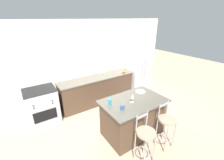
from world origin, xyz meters
TOP-DOWN VIEW (x-y plane):
  - ground_plane at (0.00, 0.00)m, footprint 18.00×18.00m
  - wall_back at (0.00, 0.67)m, footprint 6.00×0.07m
  - back_counter at (0.00, 0.36)m, footprint 2.54×0.65m
  - sink_faucet at (0.00, 0.55)m, footprint 0.02×0.13m
  - kitchen_island at (-0.00, -1.47)m, footprint 1.50×0.97m
  - refrigerator at (1.68, 0.28)m, footprint 0.76×0.75m
  - oven_range at (-1.76, 0.30)m, footprint 0.80×0.71m
  - bar_stool_near at (-0.34, -2.22)m, footprint 0.38×0.38m
  - bar_stool_far at (0.33, -2.19)m, footprint 0.38×0.38m
  - dinner_plate at (0.44, -1.23)m, footprint 0.25×0.25m
  - wine_glass at (-0.08, -1.51)m, footprint 0.08×0.08m
  - coffee_mug at (-0.44, -1.62)m, footprint 0.12×0.08m
  - tumbler_cup at (-0.56, -1.31)m, footprint 0.07×0.07m
  - pumpkin_decoration at (0.98, 0.17)m, footprint 0.12×0.12m
  - soap_bottle at (0.43, 0.33)m, footprint 0.04×0.04m

SIDE VIEW (x-z plane):
  - ground_plane at x=0.00m, z-range 0.00..0.00m
  - back_counter at x=0.00m, z-range 0.00..0.93m
  - kitchen_island at x=0.00m, z-range 0.00..0.95m
  - oven_range at x=-1.76m, z-range 0.00..0.97m
  - bar_stool_near at x=-0.34m, z-range 0.06..1.14m
  - bar_stool_far at x=0.33m, z-range 0.06..1.14m
  - refrigerator at x=1.68m, z-range 0.00..1.87m
  - dinner_plate at x=0.44m, z-range 0.95..0.96m
  - pumpkin_decoration at x=0.98m, z-range 0.92..1.03m
  - coffee_mug at x=-0.44m, z-range 0.95..1.04m
  - soap_bottle at x=0.43m, z-range 0.91..1.10m
  - tumbler_cup at x=-0.56m, z-range 0.95..1.08m
  - sink_faucet at x=0.00m, z-range 0.96..1.18m
  - wine_glass at x=-0.08m, z-range 0.99..1.20m
  - wall_back at x=0.00m, z-range 0.00..2.70m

